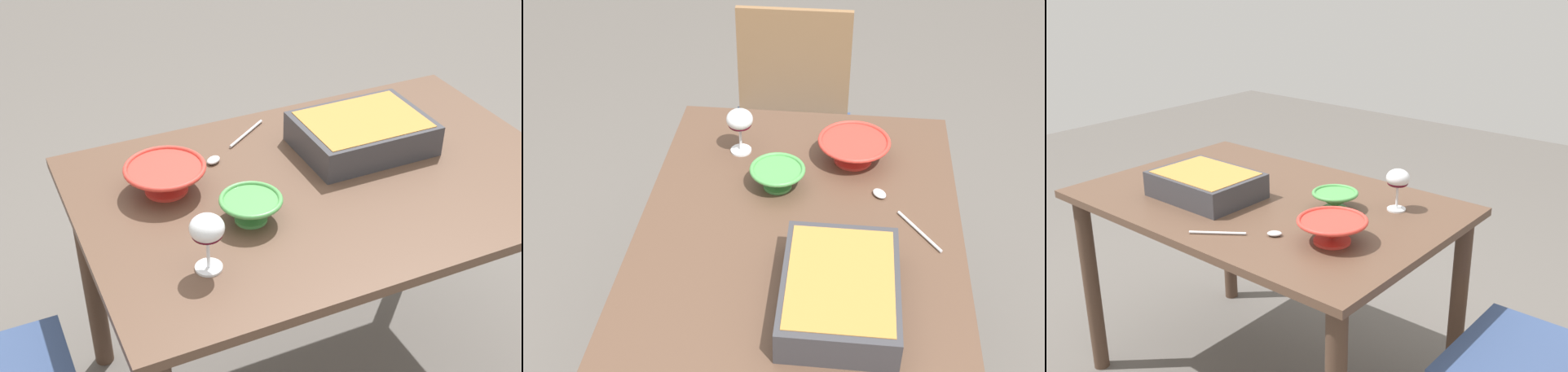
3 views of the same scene
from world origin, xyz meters
TOP-DOWN VIEW (x-y plane):
  - dining_table at (0.00, 0.00)m, footprint 1.26×0.83m
  - chair at (-0.99, -0.11)m, footprint 0.41×0.46m
  - wine_glass at (-0.40, -0.20)m, footprint 0.08×0.08m
  - casserole_dish at (0.17, 0.11)m, footprint 0.35×0.26m
  - mixing_bowl at (-0.24, -0.07)m, footprint 0.15×0.15m
  - small_bowl at (-0.39, 0.13)m, footprint 0.21×0.21m
  - serving_spoon at (-0.18, 0.24)m, footprint 0.24×0.18m

SIDE VIEW (x-z plane):
  - chair at x=-0.99m, z-range 0.05..0.93m
  - dining_table at x=0.00m, z-range 0.26..1.00m
  - serving_spoon at x=-0.18m, z-range 0.74..0.76m
  - mixing_bowl at x=-0.24m, z-range 0.75..0.81m
  - small_bowl at x=-0.39m, z-range 0.75..0.82m
  - casserole_dish at x=0.17m, z-range 0.75..0.84m
  - wine_glass at x=-0.40m, z-range 0.77..0.91m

